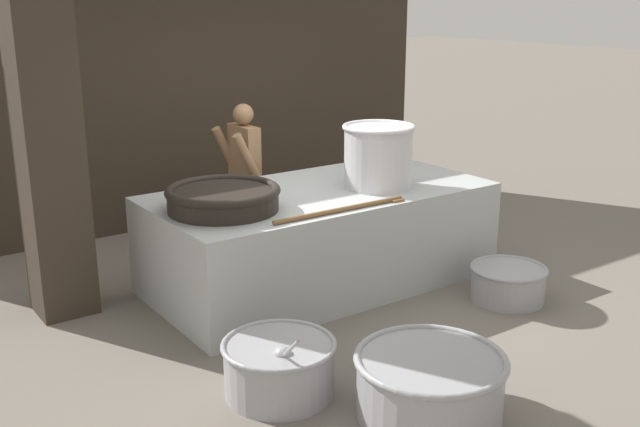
{
  "coord_description": "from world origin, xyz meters",
  "views": [
    {
      "loc": [
        -3.85,
        -5.45,
        2.66
      ],
      "look_at": [
        0.0,
        0.0,
        0.68
      ],
      "focal_mm": 42.0,
      "sensor_mm": 36.0,
      "label": 1
    }
  ],
  "objects_px": {
    "prep_bowl_vegetables": "(279,365)",
    "prep_bowl_extra": "(430,382)",
    "cook": "(244,171)",
    "prep_bowl_meat": "(508,282)",
    "giant_wok_near": "(223,197)",
    "stock_pot": "(378,155)"
  },
  "relations": [
    {
      "from": "prep_bowl_meat",
      "to": "prep_bowl_extra",
      "type": "bearing_deg",
      "value": -152.24
    },
    {
      "from": "prep_bowl_vegetables",
      "to": "prep_bowl_meat",
      "type": "bearing_deg",
      "value": 4.57
    },
    {
      "from": "prep_bowl_meat",
      "to": "stock_pot",
      "type": "bearing_deg",
      "value": 119.26
    },
    {
      "from": "giant_wok_near",
      "to": "prep_bowl_vegetables",
      "type": "height_order",
      "value": "giant_wok_near"
    },
    {
      "from": "cook",
      "to": "prep_bowl_extra",
      "type": "relative_size",
      "value": 1.56
    },
    {
      "from": "prep_bowl_meat",
      "to": "cook",
      "type": "bearing_deg",
      "value": 114.44
    },
    {
      "from": "prep_bowl_vegetables",
      "to": "cook",
      "type": "bearing_deg",
      "value": 64.41
    },
    {
      "from": "giant_wok_near",
      "to": "prep_bowl_meat",
      "type": "xyz_separation_m",
      "value": [
        2.17,
        -1.24,
        -0.85
      ]
    },
    {
      "from": "giant_wok_near",
      "to": "stock_pot",
      "type": "distance_m",
      "value": 1.57
    },
    {
      "from": "stock_pot",
      "to": "prep_bowl_vegetables",
      "type": "height_order",
      "value": "stock_pot"
    },
    {
      "from": "prep_bowl_vegetables",
      "to": "prep_bowl_extra",
      "type": "xyz_separation_m",
      "value": [
        0.65,
        -0.79,
        0.02
      ]
    },
    {
      "from": "giant_wok_near",
      "to": "prep_bowl_meat",
      "type": "height_order",
      "value": "giant_wok_near"
    },
    {
      "from": "cook",
      "to": "prep_bowl_vegetables",
      "type": "distance_m",
      "value": 3.2
    },
    {
      "from": "giant_wok_near",
      "to": "prep_bowl_meat",
      "type": "distance_m",
      "value": 2.64
    },
    {
      "from": "cook",
      "to": "prep_bowl_vegetables",
      "type": "relative_size",
      "value": 1.57
    },
    {
      "from": "giant_wok_near",
      "to": "prep_bowl_meat",
      "type": "bearing_deg",
      "value": -29.79
    },
    {
      "from": "giant_wok_near",
      "to": "prep_bowl_meat",
      "type": "relative_size",
      "value": 1.41
    },
    {
      "from": "stock_pot",
      "to": "prep_bowl_meat",
      "type": "bearing_deg",
      "value": -60.74
    },
    {
      "from": "cook",
      "to": "stock_pot",
      "type": "bearing_deg",
      "value": 111.85
    },
    {
      "from": "giant_wok_near",
      "to": "prep_bowl_extra",
      "type": "distance_m",
      "value": 2.39
    },
    {
      "from": "giant_wok_near",
      "to": "cook",
      "type": "distance_m",
      "value": 1.7
    },
    {
      "from": "stock_pot",
      "to": "cook",
      "type": "distance_m",
      "value": 1.66
    }
  ]
}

